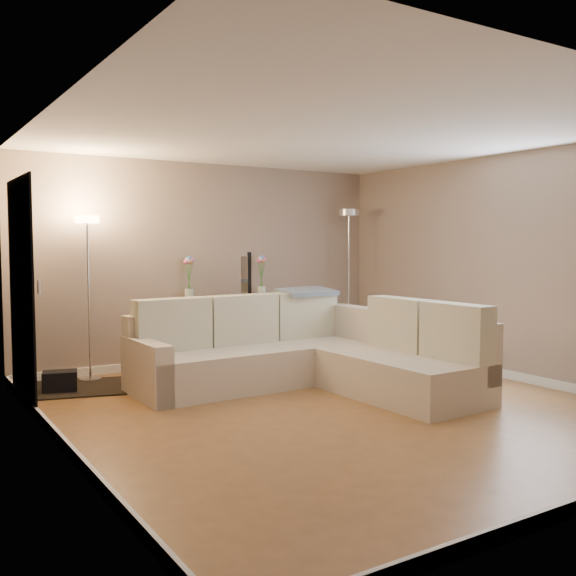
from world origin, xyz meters
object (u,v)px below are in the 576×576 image
sectional_sofa (306,354)px  console_table (222,331)px  floor_lamp_lit (88,265)px  floor_lamp_unlit (349,252)px

sectional_sofa → console_table: bearing=94.6°
floor_lamp_lit → floor_lamp_unlit: 3.66m
sectional_sofa → console_table: sectional_sofa is taller
sectional_sofa → floor_lamp_unlit: 2.54m
sectional_sofa → console_table: 1.77m
sectional_sofa → floor_lamp_unlit: bearing=40.8°
floor_lamp_unlit → sectional_sofa: bearing=-139.2°
sectional_sofa → floor_lamp_lit: 2.65m
sectional_sofa → console_table: size_ratio=2.31×
sectional_sofa → floor_lamp_lit: (-1.92, 1.55, 0.96)m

